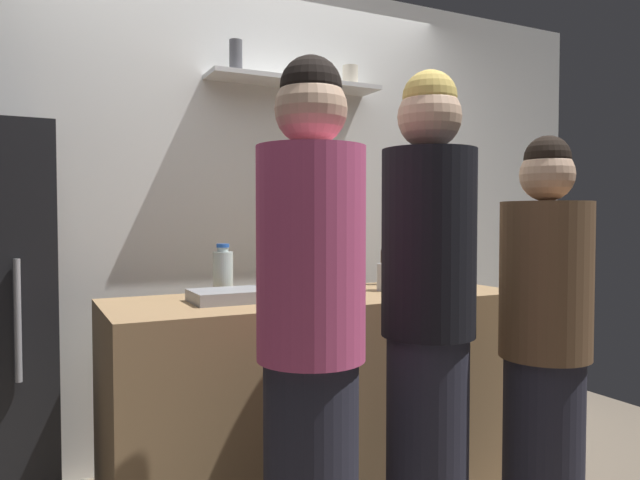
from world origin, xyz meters
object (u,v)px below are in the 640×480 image
wine_bottle_amber_glass (388,265)px  person_brown_jacket (545,349)px  baking_pan (232,296)px  wine_bottle_green_glass (438,263)px  person_blonde (428,320)px  utensil_holder (388,277)px  wine_bottle_pale_glass (276,269)px  wine_bottle_dark_glass (332,278)px  water_bottle_plastic (223,272)px  person_pink_top (311,343)px

wine_bottle_amber_glass → person_brown_jacket: 1.02m
baking_pan → person_brown_jacket: bearing=-37.0°
wine_bottle_green_glass → person_blonde: 1.00m
person_brown_jacket → person_blonde: (-0.46, 0.12, 0.13)m
utensil_holder → wine_bottle_pale_glass: (-0.54, 0.08, 0.05)m
wine_bottle_pale_glass → person_brown_jacket: size_ratio=0.20×
wine_bottle_amber_glass → wine_bottle_dark_glass: size_ratio=0.98×
utensil_holder → wine_bottle_dark_glass: (-0.44, -0.26, 0.04)m
wine_bottle_dark_glass → water_bottle_plastic: bearing=123.0°
baking_pan → person_blonde: bearing=-49.7°
baking_pan → water_bottle_plastic: bearing=81.9°
person_blonde → water_bottle_plastic: bearing=157.5°
utensil_holder → wine_bottle_pale_glass: size_ratio=0.69×
wine_bottle_green_glass → wine_bottle_pale_glass: size_ratio=0.96×
wine_bottle_pale_glass → person_brown_jacket: person_brown_jacket is taller
person_pink_top → person_blonde: bearing=-146.7°
wine_bottle_green_glass → person_blonde: person_blonde is taller
baking_pan → wine_bottle_dark_glass: 0.43m
wine_bottle_pale_glass → baking_pan: bearing=-158.4°
baking_pan → wine_bottle_amber_glass: 0.96m
wine_bottle_amber_glass → wine_bottle_dark_glass: bearing=-140.7°
person_blonde → baking_pan: bearing=167.9°
wine_bottle_dark_glass → person_pink_top: 0.59m
utensil_holder → wine_bottle_dark_glass: wine_bottle_dark_glass is taller
wine_bottle_green_glass → person_blonde: (-0.64, -0.76, -0.13)m
baking_pan → person_pink_top: person_pink_top is taller
person_blonde → person_pink_top: bearing=-133.4°
wine_bottle_pale_glass → person_pink_top: bearing=-105.0°
utensil_holder → wine_bottle_amber_glass: wine_bottle_amber_glass is taller
person_brown_jacket → baking_pan: bearing=-40.1°
person_brown_jacket → person_pink_top: bearing=-5.3°
baking_pan → person_pink_top: 0.71m
wine_bottle_dark_glass → water_bottle_plastic: (-0.31, 0.48, -0.00)m
wine_bottle_green_glass → wine_bottle_dark_glass: 0.91m
wine_bottle_pale_glass → wine_bottle_dark_glass: 0.35m
wine_bottle_green_glass → wine_bottle_pale_glass: bearing=-177.8°
baking_pan → person_blonde: person_blonde is taller
wine_bottle_amber_glass → person_pink_top: 1.32m
baking_pan → person_blonde: 0.83m
wine_bottle_dark_glass → person_brown_jacket: person_brown_jacket is taller
water_bottle_plastic → person_blonde: size_ratio=0.13×
baking_pan → wine_bottle_green_glass: bearing=6.3°
wine_bottle_dark_glass → person_pink_top: person_pink_top is taller
wine_bottle_amber_glass → person_brown_jacket: person_brown_jacket is taller
baking_pan → wine_bottle_green_glass: (1.17, 0.13, 0.09)m
wine_bottle_amber_glass → person_pink_top: bearing=-133.6°
utensil_holder → person_pink_top: bearing=-136.2°
wine_bottle_green_glass → person_pink_top: (-1.15, -0.84, -0.15)m
baking_pan → wine_bottle_amber_glass: bearing=14.3°
wine_bottle_green_glass → wine_bottle_amber_glass: wine_bottle_green_glass is taller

